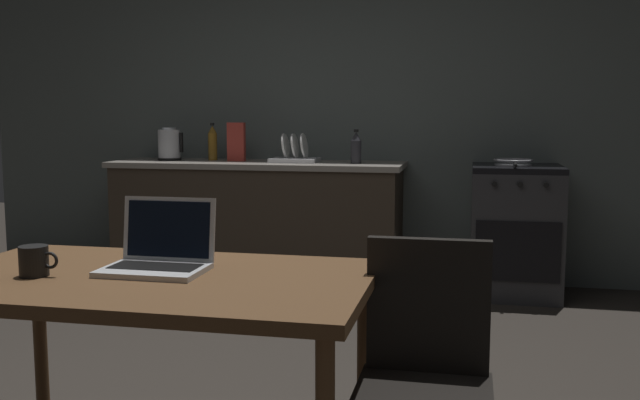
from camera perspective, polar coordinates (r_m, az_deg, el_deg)
The scene contains 13 objects.
back_wall at distance 5.40m, azimuth 4.71°, elevation 8.40°, with size 6.40×0.10×2.78m, color #545D5A.
kitchen_counter at distance 5.30m, azimuth -5.01°, elevation -1.75°, with size 2.16×0.64×0.90m.
stove_oven at distance 5.08m, azimuth 15.45°, elevation -2.39°, with size 0.60×0.62×0.90m.
dining_table at distance 2.30m, azimuth -13.42°, elevation -7.68°, with size 1.37×0.79×0.75m.
chair at distance 2.20m, azimuth 8.45°, elevation -13.19°, with size 0.40×0.40×0.87m.
laptop at distance 2.34m, azimuth -12.85°, elevation -4.43°, with size 0.32×0.25×0.23m.
electric_kettle at distance 5.49m, azimuth -12.02°, elevation 4.37°, with size 0.20×0.18×0.25m.
bottle at distance 5.02m, azimuth 2.92°, elevation 4.23°, with size 0.08×0.08×0.24m.
frying_pan at distance 5.00m, azimuth 15.30°, elevation 2.96°, with size 0.27×0.44×0.05m.
coffee_mug at distance 2.37m, azimuth -22.00°, elevation -4.57°, with size 0.13×0.09×0.09m.
cereal_box at distance 5.31m, azimuth -6.75°, elevation 4.67°, with size 0.13×0.05×0.29m.
dish_rack at distance 5.17m, azimuth -2.03°, elevation 3.58°, with size 0.34×0.26×0.21m.
bottle_b at distance 5.44m, azimuth -8.64°, elevation 4.59°, with size 0.07×0.07×0.28m.
Camera 1 is at (1.00, -2.79, 1.26)m, focal length 39.77 mm.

